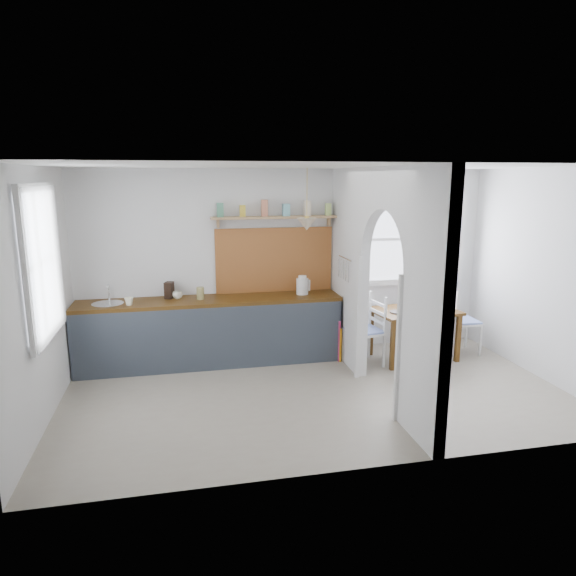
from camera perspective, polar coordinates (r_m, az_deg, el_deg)
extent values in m
cube|color=gray|center=(6.14, 3.24, -11.68)|extent=(5.80, 3.20, 0.01)
cube|color=silver|center=(5.61, 3.56, 13.37)|extent=(5.80, 3.20, 0.01)
cube|color=silver|center=(7.26, 0.04, 2.83)|extent=(5.80, 0.01, 2.60)
cube|color=silver|center=(4.26, 9.11, -4.10)|extent=(5.80, 0.01, 2.60)
cube|color=silver|center=(5.71, -25.93, -1.01)|extent=(0.01, 3.20, 2.60)
cube|color=silver|center=(7.07, 26.69, 1.26)|extent=(0.01, 3.20, 2.60)
cube|color=silver|center=(4.89, 15.10, -2.23)|extent=(0.12, 0.80, 2.60)
cube|color=silver|center=(6.88, 6.81, 2.21)|extent=(0.12, 1.20, 2.60)
cube|color=silver|center=(5.67, 10.94, 7.85)|extent=(0.12, 1.20, 1.05)
cube|color=#503111|center=(6.91, -8.64, -1.40)|extent=(3.50, 0.60, 0.05)
cube|color=#3F4652|center=(6.76, -8.36, -5.67)|extent=(3.50, 0.03, 0.85)
cube|color=black|center=(7.07, -8.55, -4.85)|extent=(3.46, 0.45, 0.85)
cylinder|color=silver|center=(6.96, -19.39, -1.74)|extent=(0.40, 0.40, 0.02)
cube|color=#9A592B|center=(7.19, -1.51, 3.14)|extent=(1.65, 0.03, 0.90)
cube|color=tan|center=(7.04, -1.41, 7.86)|extent=(1.75, 0.20, 0.03)
cube|color=#387455|center=(6.93, -7.55, 8.56)|extent=(0.09, 0.09, 0.18)
cube|color=gold|center=(6.96, -5.08, 8.64)|extent=(0.09, 0.09, 0.18)
cube|color=#AD6143|center=(7.01, -2.63, 8.69)|extent=(0.09, 0.09, 0.18)
cube|color=#5695A2|center=(7.06, -0.22, 8.73)|extent=(0.09, 0.09, 0.18)
cube|color=beige|center=(7.13, 2.16, 8.76)|extent=(0.09, 0.09, 0.18)
cube|color=#9BBB5B|center=(7.21, 4.48, 8.77)|extent=(0.09, 0.09, 0.18)
cone|color=beige|center=(6.79, 2.09, 7.10)|extent=(0.26, 0.26, 0.16)
cylinder|color=silver|center=(6.73, 6.39, 3.30)|extent=(0.02, 0.50, 0.02)
imported|color=white|center=(6.78, -17.25, -1.43)|extent=(0.13, 0.13, 0.10)
imported|color=beige|center=(6.97, -12.17, -0.77)|extent=(0.16, 0.16, 0.10)
cube|color=black|center=(7.02, -13.06, -0.23)|extent=(0.14, 0.16, 0.22)
cylinder|color=#8E8850|center=(6.88, -9.72, -0.58)|extent=(0.13, 0.13, 0.16)
cube|color=#BA2C5F|center=(7.08, 5.72, -6.04)|extent=(0.02, 0.03, 0.59)
cube|color=orange|center=(7.04, 5.85, -6.37)|extent=(0.02, 0.03, 0.47)
imported|color=white|center=(7.35, 16.61, -2.10)|extent=(0.33, 0.33, 0.06)
imported|color=#639D59|center=(7.06, 13.58, -2.32)|extent=(0.14, 0.14, 0.11)
cylinder|color=#332E2F|center=(7.05, 12.08, -2.64)|extent=(0.27, 0.27, 0.02)
imported|color=#5A366C|center=(7.46, 13.61, -1.14)|extent=(0.21, 0.21, 0.21)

